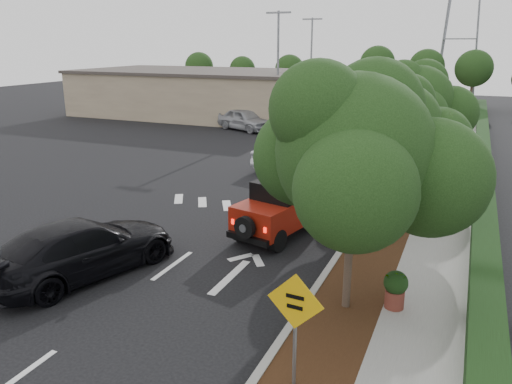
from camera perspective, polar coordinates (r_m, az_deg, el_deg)
The scene contains 19 objects.
ground at distance 15.95m, azimuth -9.51°, elevation -8.29°, with size 120.00×120.00×0.00m, color black.
curb at distance 25.17m, azimuth 14.67°, elevation 0.97°, with size 0.20×70.00×0.15m, color #9E9B93.
planting_strip at distance 25.05m, azimuth 16.92°, elevation 0.68°, with size 1.80×70.00×0.12m, color black.
sidewalk at distance 24.94m, azimuth 21.24°, elevation 0.19°, with size 2.00×70.00×0.12m, color gray.
hedge at distance 24.86m, azimuth 24.53°, elevation 0.57°, with size 0.80×70.00×0.80m, color black.
commercial_building at distance 48.65m, azimuth -6.49°, elevation 11.14°, with size 22.00×12.00×4.00m, color gray.
transmission_tower at distance 60.44m, azimuth 21.58°, elevation 9.28°, with size 7.00×4.00×28.00m, color slate, non-canonical shape.
street_tree_near at distance 13.56m, azimuth 10.18°, elevation -13.10°, with size 3.80×3.80×5.92m, color black, non-canonical shape.
street_tree_mid at distance 19.86m, azimuth 14.94°, elevation -3.51°, with size 3.20×3.20×5.32m, color black, non-canonical shape.
street_tree_far at distance 26.03m, azimuth 17.18°, elevation 1.12°, with size 3.40×3.40×5.62m, color black, non-canonical shape.
light_pole_a at distance 41.27m, azimuth 2.43°, elevation 7.44°, with size 2.00×0.22×9.00m, color slate, non-canonical shape.
light_pole_b at distance 52.82m, azimuth 6.14°, elevation 9.41°, with size 2.00×0.22×9.00m, color slate, non-canonical shape.
red_jeep at distance 17.87m, azimuth 3.00°, elevation -1.73°, with size 2.50×4.13×2.03m.
silver_suv_ahead at distance 23.32m, azimuth 7.34°, elevation 1.67°, with size 2.23×4.83×1.34m, color #A2A5A9.
black_suv_oncoming at distance 15.74m, azimuth -19.17°, elevation -6.03°, with size 2.36×5.80×1.68m, color black.
silver_sedan_oncoming at distance 27.82m, azimuth 3.87°, elevation 4.54°, with size 1.71×4.91×1.62m, color #B9BBC1.
parked_suv at distance 39.68m, azimuth -1.32°, elevation 8.29°, with size 1.97×4.90×1.67m, color #9A9BA1.
speed_hump_sign at distance 9.81m, azimuth 4.49°, elevation -13.91°, with size 1.15×0.12×2.45m.
terracotta_planter at distance 13.41m, azimuth 15.67°, elevation -10.30°, with size 0.62×0.62×1.08m.
Camera 1 is at (8.04, -12.03, 6.70)m, focal length 35.00 mm.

